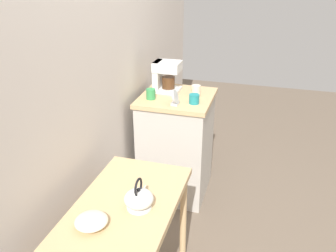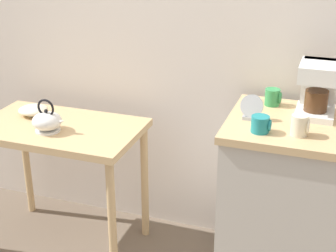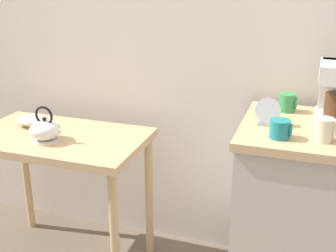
% 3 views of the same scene
% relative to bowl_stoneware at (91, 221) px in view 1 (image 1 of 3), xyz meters
% --- Properties ---
extents(ground_plane, '(8.00, 8.00, 0.00)m').
position_rel_bowl_stoneware_xyz_m(ground_plane, '(0.80, -0.05, -0.79)').
color(ground_plane, '#6B5B4C').
extents(back_wall, '(4.40, 0.10, 2.80)m').
position_rel_bowl_stoneware_xyz_m(back_wall, '(0.90, 0.36, 0.61)').
color(back_wall, silver).
rests_on(back_wall, ground_plane).
extents(wooden_table, '(0.90, 0.53, 0.76)m').
position_rel_bowl_stoneware_xyz_m(wooden_table, '(0.22, -0.09, -0.14)').
color(wooden_table, tan).
rests_on(wooden_table, ground_plane).
extents(kitchen_counter, '(0.61, 0.60, 0.94)m').
position_rel_bowl_stoneware_xyz_m(kitchen_counter, '(1.46, -0.04, -0.32)').
color(kitchen_counter, '#BCB7AD').
rests_on(kitchen_counter, ground_plane).
extents(bowl_stoneware, '(0.17, 0.17, 0.05)m').
position_rel_bowl_stoneware_xyz_m(bowl_stoneware, '(0.00, 0.00, 0.00)').
color(bowl_stoneware, beige).
rests_on(bowl_stoneware, wooden_table).
extents(teakettle, '(0.19, 0.16, 0.18)m').
position_rel_bowl_stoneware_xyz_m(teakettle, '(0.20, -0.18, 0.03)').
color(teakettle, white).
rests_on(teakettle, wooden_table).
extents(coffee_maker, '(0.18, 0.22, 0.26)m').
position_rel_bowl_stoneware_xyz_m(coffee_maker, '(1.55, 0.08, 0.29)').
color(coffee_maker, white).
rests_on(coffee_maker, kitchen_counter).
extents(mug_dark_teal, '(0.09, 0.08, 0.08)m').
position_rel_bowl_stoneware_xyz_m(mug_dark_teal, '(1.33, -0.22, 0.18)').
color(mug_dark_teal, teal).
rests_on(mug_dark_teal, kitchen_counter).
extents(mug_tall_green, '(0.08, 0.08, 0.08)m').
position_rel_bowl_stoneware_xyz_m(mug_tall_green, '(1.33, 0.14, 0.19)').
color(mug_tall_green, '#338C4C').
rests_on(mug_tall_green, kitchen_counter).
extents(mug_small_cream, '(0.08, 0.07, 0.09)m').
position_rel_bowl_stoneware_xyz_m(mug_small_cream, '(1.50, -0.20, 0.19)').
color(mug_small_cream, beige).
rests_on(mug_small_cream, kitchen_counter).
extents(table_clock, '(0.11, 0.05, 0.12)m').
position_rel_bowl_stoneware_xyz_m(table_clock, '(1.26, -0.08, 0.20)').
color(table_clock, '#B2B5BA').
rests_on(table_clock, kitchen_counter).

